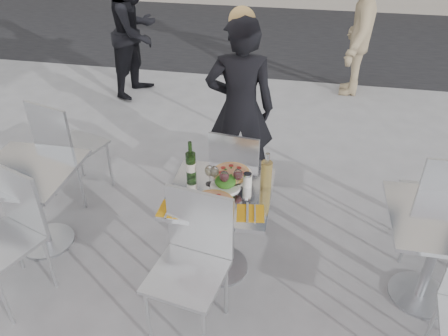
% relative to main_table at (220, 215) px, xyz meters
% --- Properties ---
extents(ground, '(80.00, 80.00, 0.00)m').
position_rel_main_table_xyz_m(ground, '(0.00, 0.00, -0.54)').
color(ground, slate).
extents(street_asphalt, '(24.00, 5.00, 0.00)m').
position_rel_main_table_xyz_m(street_asphalt, '(0.00, 6.50, -0.54)').
color(street_asphalt, black).
rests_on(street_asphalt, ground).
extents(main_table, '(0.72, 0.72, 0.75)m').
position_rel_main_table_xyz_m(main_table, '(0.00, 0.00, 0.00)').
color(main_table, '#B7BABF').
rests_on(main_table, ground).
extents(side_table_left, '(0.72, 0.72, 0.75)m').
position_rel_main_table_xyz_m(side_table_left, '(-1.50, 0.00, 0.00)').
color(side_table_left, '#B7BABF').
rests_on(side_table_left, ground).
extents(side_table_right, '(0.72, 0.72, 0.75)m').
position_rel_main_table_xyz_m(side_table_right, '(1.50, 0.00, 0.00)').
color(side_table_right, '#B7BABF').
rests_on(side_table_right, ground).
extents(chair_far, '(0.46, 0.47, 0.91)m').
position_rel_main_table_xyz_m(chair_far, '(0.02, 0.62, 0.00)').
color(chair_far, silver).
rests_on(chair_far, ground).
extents(chair_near, '(0.53, 0.54, 1.00)m').
position_rel_main_table_xyz_m(chair_near, '(-0.08, -0.48, 0.05)').
color(chair_near, silver).
rests_on(chair_near, ground).
extents(side_chair_lfar, '(0.58, 0.59, 1.02)m').
position_rel_main_table_xyz_m(side_chair_lfar, '(-1.56, 0.65, 0.06)').
color(side_chair_lfar, silver).
rests_on(side_chair_lfar, ground).
extents(side_chair_lnear, '(0.58, 0.58, 0.98)m').
position_rel_main_table_xyz_m(side_chair_lnear, '(-1.39, -0.45, 0.04)').
color(side_chair_lnear, silver).
rests_on(side_chair_lnear, ground).
extents(side_chair_rfar, '(0.47, 0.48, 1.00)m').
position_rel_main_table_xyz_m(side_chair_rfar, '(1.60, 0.43, 0.05)').
color(side_chair_rfar, silver).
rests_on(side_chair_rfar, ground).
extents(woman_diner, '(0.68, 0.50, 1.70)m').
position_rel_main_table_xyz_m(woman_diner, '(-0.04, 1.11, 0.31)').
color(woman_diner, black).
rests_on(woman_diner, ground).
extents(pedestrian_a, '(0.84, 0.97, 1.73)m').
position_rel_main_table_xyz_m(pedestrian_a, '(-1.80, 3.16, 0.33)').
color(pedestrian_a, black).
rests_on(pedestrian_a, ground).
extents(pedestrian_b, '(0.78, 1.25, 1.85)m').
position_rel_main_table_xyz_m(pedestrian_b, '(1.11, 3.74, 0.39)').
color(pedestrian_b, '#998462').
rests_on(pedestrian_b, ground).
extents(pizza_near, '(0.30, 0.30, 0.02)m').
position_rel_main_table_xyz_m(pizza_near, '(-0.02, -0.16, 0.22)').
color(pizza_near, tan).
rests_on(pizza_near, main_table).
extents(pizza_far, '(0.31, 0.31, 0.03)m').
position_rel_main_table_xyz_m(pizza_far, '(0.04, 0.21, 0.23)').
color(pizza_far, white).
rests_on(pizza_far, main_table).
extents(salad_plate, '(0.22, 0.22, 0.09)m').
position_rel_main_table_xyz_m(salad_plate, '(0.03, 0.06, 0.25)').
color(salad_plate, white).
rests_on(salad_plate, main_table).
extents(wine_bottle, '(0.07, 0.08, 0.29)m').
position_rel_main_table_xyz_m(wine_bottle, '(-0.24, 0.14, 0.32)').
color(wine_bottle, '#2B5520').
rests_on(wine_bottle, main_table).
extents(carafe, '(0.08, 0.08, 0.29)m').
position_rel_main_table_xyz_m(carafe, '(0.31, 0.10, 0.33)').
color(carafe, tan).
rests_on(carafe, main_table).
extents(sugar_shaker, '(0.06, 0.06, 0.11)m').
position_rel_main_table_xyz_m(sugar_shaker, '(0.18, 0.10, 0.26)').
color(sugar_shaker, white).
rests_on(sugar_shaker, main_table).
extents(wineglass_white_a, '(0.07, 0.07, 0.16)m').
position_rel_main_table_xyz_m(wineglass_white_a, '(-0.09, 0.07, 0.32)').
color(wineglass_white_a, white).
rests_on(wineglass_white_a, main_table).
extents(wineglass_white_b, '(0.07, 0.07, 0.16)m').
position_rel_main_table_xyz_m(wineglass_white_b, '(-0.06, 0.07, 0.32)').
color(wineglass_white_b, white).
rests_on(wineglass_white_b, main_table).
extents(wineglass_red_a, '(0.07, 0.07, 0.16)m').
position_rel_main_table_xyz_m(wineglass_red_a, '(0.03, 0.02, 0.32)').
color(wineglass_red_a, white).
rests_on(wineglass_red_a, main_table).
extents(wineglass_red_b, '(0.07, 0.07, 0.16)m').
position_rel_main_table_xyz_m(wineglass_red_b, '(0.12, 0.07, 0.32)').
color(wineglass_red_b, white).
rests_on(wineglass_red_b, main_table).
extents(napkin_left, '(0.18, 0.20, 0.01)m').
position_rel_main_table_xyz_m(napkin_left, '(-0.27, -0.26, 0.21)').
color(napkin_left, orange).
rests_on(napkin_left, main_table).
extents(napkin_right, '(0.20, 0.20, 0.01)m').
position_rel_main_table_xyz_m(napkin_right, '(0.24, -0.20, 0.21)').
color(napkin_right, orange).
rests_on(napkin_right, main_table).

